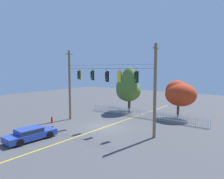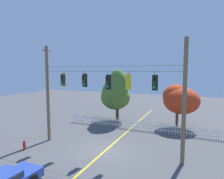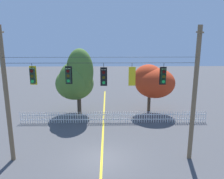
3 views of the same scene
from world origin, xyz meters
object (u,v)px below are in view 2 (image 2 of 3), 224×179
at_px(traffic_signal_northbound_primary, 84,80).
at_px(autumn_maple_near_fence, 115,94).
at_px(autumn_maple_mid, 179,99).
at_px(traffic_signal_northbound_secondary, 63,80).
at_px(traffic_signal_eastbound_side, 108,82).
at_px(fire_hydrant, 24,145).
at_px(traffic_signal_southbound_primary, 129,82).
at_px(traffic_signal_westbound_side, 155,83).

bearing_deg(traffic_signal_northbound_primary, autumn_maple_near_fence, 94.80).
bearing_deg(autumn_maple_mid, traffic_signal_northbound_secondary, -134.65).
xyz_separation_m(traffic_signal_northbound_secondary, autumn_maple_mid, (9.30, 9.42, -2.50)).
relative_size(traffic_signal_eastbound_side, autumn_maple_mid, 0.30).
xyz_separation_m(autumn_maple_mid, fire_hydrant, (-11.39, -12.08, -2.95)).
distance_m(traffic_signal_northbound_secondary, autumn_maple_mid, 13.47).
xyz_separation_m(traffic_signal_northbound_secondary, traffic_signal_eastbound_side, (4.46, -0.00, -0.10)).
bearing_deg(autumn_maple_near_fence, traffic_signal_southbound_primary, -61.66).
height_order(traffic_signal_westbound_side, autumn_maple_near_fence, autumn_maple_near_fence).
bearing_deg(traffic_signal_northbound_secondary, traffic_signal_southbound_primary, -0.18).
xyz_separation_m(traffic_signal_northbound_primary, traffic_signal_westbound_side, (5.98, 0.00, -0.06)).
bearing_deg(traffic_signal_eastbound_side, autumn_maple_near_fence, 108.65).
relative_size(autumn_maple_mid, fire_hydrant, 6.47).
xyz_separation_m(traffic_signal_eastbound_side, autumn_maple_near_fence, (-2.95, 8.74, -2.04)).
bearing_deg(autumn_maple_near_fence, traffic_signal_eastbound_side, -71.35).
distance_m(traffic_signal_northbound_primary, autumn_maple_near_fence, 9.03).
xyz_separation_m(traffic_signal_eastbound_side, traffic_signal_westbound_side, (3.77, -0.00, 0.04)).
bearing_deg(autumn_maple_mid, autumn_maple_near_fence, -175.03).
bearing_deg(fire_hydrant, traffic_signal_northbound_secondary, 51.90).
bearing_deg(traffic_signal_westbound_side, traffic_signal_southbound_primary, -179.46).
bearing_deg(traffic_signal_northbound_primary, traffic_signal_northbound_secondary, 179.99).
bearing_deg(traffic_signal_eastbound_side, autumn_maple_mid, 62.78).
distance_m(traffic_signal_northbound_secondary, autumn_maple_near_fence, 9.12).
height_order(traffic_signal_northbound_primary, autumn_maple_near_fence, autumn_maple_near_fence).
xyz_separation_m(traffic_signal_northbound_primary, autumn_maple_near_fence, (-0.73, 8.74, -2.14)).
distance_m(autumn_maple_mid, fire_hydrant, 16.86).
bearing_deg(traffic_signal_northbound_primary, traffic_signal_eastbound_side, 0.01).
relative_size(traffic_signal_westbound_side, autumn_maple_mid, 0.28).
height_order(traffic_signal_eastbound_side, fire_hydrant, traffic_signal_eastbound_side).
height_order(traffic_signal_northbound_secondary, autumn_maple_mid, traffic_signal_northbound_secondary).
bearing_deg(fire_hydrant, traffic_signal_northbound_primary, 31.59).
xyz_separation_m(traffic_signal_northbound_primary, autumn_maple_mid, (7.06, 9.42, -2.51)).
distance_m(traffic_signal_northbound_primary, traffic_signal_westbound_side, 5.98).
height_order(traffic_signal_eastbound_side, traffic_signal_southbound_primary, same).
relative_size(traffic_signal_northbound_primary, traffic_signal_eastbound_side, 0.91).
bearing_deg(traffic_signal_southbound_primary, traffic_signal_northbound_primary, 179.73).
relative_size(traffic_signal_southbound_primary, traffic_signal_westbound_side, 1.00).
distance_m(traffic_signal_eastbound_side, autumn_maple_near_fence, 9.44).
height_order(traffic_signal_eastbound_side, autumn_maple_mid, traffic_signal_eastbound_side).
distance_m(traffic_signal_northbound_secondary, fire_hydrant, 6.41).
height_order(traffic_signal_southbound_primary, traffic_signal_westbound_side, same).
distance_m(traffic_signal_southbound_primary, traffic_signal_westbound_side, 1.99).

